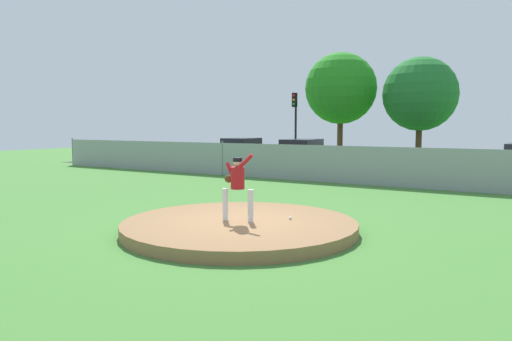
% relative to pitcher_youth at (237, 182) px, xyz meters
% --- Properties ---
extents(ground_plane, '(80.00, 80.00, 0.00)m').
position_rel_pitcher_youth_xyz_m(ground_plane, '(0.01, 6.08, -1.17)').
color(ground_plane, '#427A33').
extents(asphalt_strip, '(44.00, 7.00, 0.01)m').
position_rel_pitcher_youth_xyz_m(asphalt_strip, '(0.01, 14.58, -1.17)').
color(asphalt_strip, '#2B2B2D').
rests_on(asphalt_strip, ground_plane).
extents(pitchers_mound, '(5.46, 5.46, 0.26)m').
position_rel_pitcher_youth_xyz_m(pitchers_mound, '(0.01, 0.08, -1.04)').
color(pitchers_mound, olive).
rests_on(pitchers_mound, ground_plane).
extents(pitcher_youth, '(0.80, 0.32, 1.58)m').
position_rel_pitcher_youth_xyz_m(pitcher_youth, '(0.00, 0.00, 0.00)').
color(pitcher_youth, silver).
rests_on(pitcher_youth, pitchers_mound).
extents(baseball, '(0.07, 0.07, 0.07)m').
position_rel_pitcher_youth_xyz_m(baseball, '(0.94, 0.83, -0.88)').
color(baseball, white).
rests_on(baseball, pitchers_mound).
extents(chainlink_fence, '(38.81, 0.07, 1.72)m').
position_rel_pitcher_youth_xyz_m(chainlink_fence, '(0.01, 10.08, -0.36)').
color(chainlink_fence, gray).
rests_on(chainlink_fence, ground_plane).
extents(parked_car_burgundy, '(2.09, 4.70, 1.74)m').
position_rel_pitcher_youth_xyz_m(parked_car_burgundy, '(-5.38, 14.15, -0.34)').
color(parked_car_burgundy, maroon).
rests_on(parked_car_burgundy, ground_plane).
extents(parked_car_teal, '(1.97, 4.07, 1.73)m').
position_rel_pitcher_youth_xyz_m(parked_car_teal, '(-9.80, 14.88, -0.35)').
color(parked_car_teal, '#146066').
rests_on(parked_car_teal, ground_plane).
extents(traffic_light_near, '(0.28, 0.46, 4.57)m').
position_rel_pitcher_youth_xyz_m(traffic_light_near, '(-7.98, 18.38, 1.97)').
color(traffic_light_near, black).
rests_on(traffic_light_near, ground_plane).
extents(tree_broad_right, '(4.89, 4.89, 7.47)m').
position_rel_pitcher_youth_xyz_m(tree_broad_right, '(-6.34, 22.01, 3.84)').
color(tree_broad_right, '#4C331E').
rests_on(tree_broad_right, ground_plane).
extents(tree_broad_left, '(4.74, 4.74, 6.87)m').
position_rel_pitcher_youth_xyz_m(tree_broad_left, '(-1.17, 22.68, 3.32)').
color(tree_broad_left, '#4C331E').
rests_on(tree_broad_left, ground_plane).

